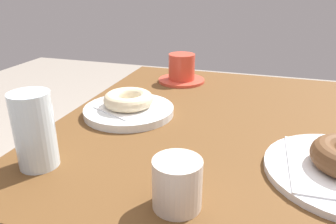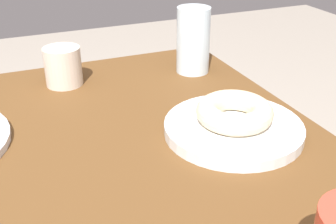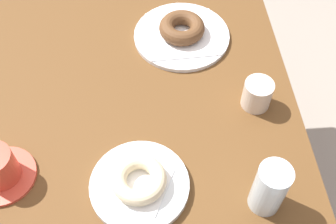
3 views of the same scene
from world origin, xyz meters
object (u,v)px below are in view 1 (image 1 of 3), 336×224
Objects in this scene: sugar_jar at (177,184)px; coffee_cup at (182,70)px; plate_sugar_ring at (129,111)px; donut_sugar_ring at (128,99)px; water_glass at (34,130)px.

coffee_cup is at bearing 104.69° from sugar_jar.
sugar_jar reaches higher than plate_sugar_ring.
plate_sugar_ring is 1.82× the size of donut_sugar_ring.
sugar_jar is at bearing -55.20° from donut_sugar_ring.
sugar_jar is (0.23, -0.03, -0.03)m from water_glass.
sugar_jar is at bearing -75.31° from coffee_cup.
donut_sugar_ring is 0.27m from coffee_cup.
coffee_cup is (0.04, 0.26, 0.00)m from donut_sugar_ring.
plate_sugar_ring is 1.48× the size of coffee_cup.
plate_sugar_ring is at bearing 90.00° from donut_sugar_ring.
water_glass is at bearing -101.93° from plate_sugar_ring.
water_glass is 0.92× the size of coffee_cup.
donut_sugar_ring is 0.24m from water_glass.
water_glass reaches higher than donut_sugar_ring.
coffee_cup is (0.09, 0.50, -0.03)m from water_glass.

